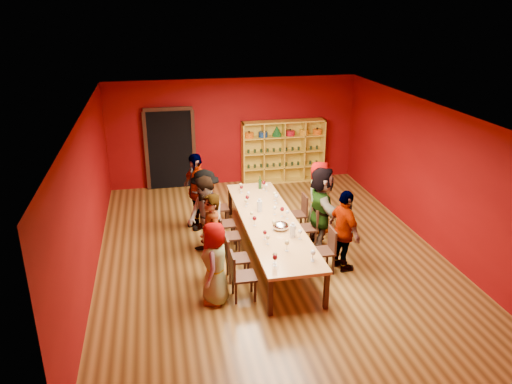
% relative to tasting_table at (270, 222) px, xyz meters
% --- Properties ---
extents(room_shell, '(7.10, 9.10, 3.04)m').
position_rel_tasting_table_xyz_m(room_shell, '(0.00, 0.00, 0.80)').
color(room_shell, '#593A17').
rests_on(room_shell, ground).
extents(tasting_table, '(1.10, 4.50, 0.75)m').
position_rel_tasting_table_xyz_m(tasting_table, '(0.00, 0.00, 0.00)').
color(tasting_table, tan).
rests_on(tasting_table, ground).
extents(doorway, '(1.40, 0.17, 2.30)m').
position_rel_tasting_table_xyz_m(doorway, '(-1.80, 4.43, 0.42)').
color(doorway, black).
rests_on(doorway, ground).
extents(shelving_unit, '(2.40, 0.40, 1.80)m').
position_rel_tasting_table_xyz_m(shelving_unit, '(1.40, 4.32, 0.28)').
color(shelving_unit, gold).
rests_on(shelving_unit, ground).
extents(chair_person_left_0, '(0.42, 0.42, 0.89)m').
position_rel_tasting_table_xyz_m(chair_person_left_0, '(-0.91, -1.56, -0.20)').
color(chair_person_left_0, black).
rests_on(chair_person_left_0, ground).
extents(person_left_0, '(0.57, 0.81, 1.50)m').
position_rel_tasting_table_xyz_m(person_left_0, '(-1.33, -1.56, 0.05)').
color(person_left_0, silver).
rests_on(person_left_0, ground).
extents(chair_person_left_1, '(0.42, 0.42, 0.89)m').
position_rel_tasting_table_xyz_m(chair_person_left_1, '(-0.91, -0.90, -0.20)').
color(chair_person_left_1, black).
rests_on(chair_person_left_1, ground).
extents(person_left_1, '(0.58, 0.72, 1.76)m').
position_rel_tasting_table_xyz_m(person_left_1, '(-1.31, -0.90, 0.18)').
color(person_left_1, '#444549').
rests_on(person_left_1, ground).
extents(chair_person_left_2, '(0.42, 0.42, 0.89)m').
position_rel_tasting_table_xyz_m(chair_person_left_2, '(-0.91, 0.07, -0.20)').
color(chair_person_left_2, black).
rests_on(chair_person_left_2, ground).
extents(person_left_2, '(0.74, 0.96, 1.74)m').
position_rel_tasting_table_xyz_m(person_left_2, '(-1.31, 0.07, 0.17)').
color(person_left_2, '#121832').
rests_on(person_left_2, ground).
extents(chair_person_left_3, '(0.42, 0.42, 0.89)m').
position_rel_tasting_table_xyz_m(chair_person_left_3, '(-0.91, 0.69, -0.20)').
color(chair_person_left_3, black).
rests_on(chair_person_left_3, ground).
extents(person_left_3, '(0.78, 1.18, 1.69)m').
position_rel_tasting_table_xyz_m(person_left_3, '(-1.24, 0.69, 0.15)').
color(person_left_3, '#5B7ABB').
rests_on(person_left_3, ground).
extents(chair_person_left_4, '(0.42, 0.42, 0.89)m').
position_rel_tasting_table_xyz_m(chair_person_left_4, '(-0.91, 1.61, -0.20)').
color(chair_person_left_4, black).
rests_on(chair_person_left_4, ground).
extents(person_left_4, '(0.87, 1.15, 1.79)m').
position_rel_tasting_table_xyz_m(person_left_4, '(-1.35, 1.61, 0.20)').
color(person_left_4, silver).
rests_on(person_left_4, ground).
extents(chair_person_right_1, '(0.42, 0.42, 0.89)m').
position_rel_tasting_table_xyz_m(chair_person_right_1, '(0.91, -0.95, -0.20)').
color(chair_person_right_1, black).
rests_on(chair_person_right_1, ground).
extents(person_right_1, '(0.63, 1.04, 1.65)m').
position_rel_tasting_table_xyz_m(person_right_1, '(1.25, -0.95, 0.13)').
color(person_right_1, '#121633').
rests_on(person_right_1, ground).
extents(chair_person_right_2, '(0.42, 0.42, 0.89)m').
position_rel_tasting_table_xyz_m(chair_person_right_2, '(0.91, 0.14, -0.20)').
color(chair_person_right_2, black).
rests_on(chair_person_right_2, ground).
extents(person_right_2, '(0.50, 1.65, 1.78)m').
position_rel_tasting_table_xyz_m(person_right_2, '(1.16, 0.14, 0.19)').
color(person_right_2, '#151A3A').
rests_on(person_right_2, ground).
extents(chair_person_right_3, '(0.42, 0.42, 0.89)m').
position_rel_tasting_table_xyz_m(chair_person_right_3, '(0.91, 0.88, -0.20)').
color(chair_person_right_3, black).
rests_on(chair_person_right_3, ground).
extents(person_right_3, '(0.54, 0.85, 1.65)m').
position_rel_tasting_table_xyz_m(person_right_3, '(1.35, 0.88, 0.12)').
color(person_right_3, '#141A37').
rests_on(person_right_3, ground).
extents(wine_glass_0, '(0.08, 0.08, 0.20)m').
position_rel_tasting_table_xyz_m(wine_glass_0, '(0.37, -0.01, 0.20)').
color(wine_glass_0, silver).
rests_on(wine_glass_0, tasting_table).
extents(wine_glass_1, '(0.07, 0.07, 0.18)m').
position_rel_tasting_table_xyz_m(wine_glass_1, '(-0.28, 1.82, 0.18)').
color(wine_glass_1, silver).
rests_on(wine_glass_1, tasting_table).
extents(wine_glass_2, '(0.08, 0.08, 0.19)m').
position_rel_tasting_table_xyz_m(wine_glass_2, '(0.35, -1.77, 0.19)').
color(wine_glass_2, silver).
rests_on(wine_glass_2, tasting_table).
extents(wine_glass_3, '(0.09, 0.09, 0.22)m').
position_rel_tasting_table_xyz_m(wine_glass_3, '(0.34, -1.84, 0.21)').
color(wine_glass_3, silver).
rests_on(wine_glass_3, tasting_table).
extents(wine_glass_4, '(0.08, 0.08, 0.19)m').
position_rel_tasting_table_xyz_m(wine_glass_4, '(0.17, 0.26, 0.19)').
color(wine_glass_4, silver).
rests_on(wine_glass_4, tasting_table).
extents(wine_glass_5, '(0.09, 0.09, 0.21)m').
position_rel_tasting_table_xyz_m(wine_glass_5, '(-0.32, -1.76, 0.21)').
color(wine_glass_5, silver).
rests_on(wine_glass_5, tasting_table).
extents(wine_glass_6, '(0.08, 0.08, 0.19)m').
position_rel_tasting_table_xyz_m(wine_glass_6, '(-0.29, 1.65, 0.19)').
color(wine_glass_6, silver).
rests_on(wine_glass_6, tasting_table).
extents(wine_glass_7, '(0.09, 0.09, 0.22)m').
position_rel_tasting_table_xyz_m(wine_glass_7, '(0.27, 1.79, 0.21)').
color(wine_glass_7, silver).
rests_on(wine_glass_7, tasting_table).
extents(wine_glass_8, '(0.08, 0.08, 0.20)m').
position_rel_tasting_table_xyz_m(wine_glass_8, '(0.36, -0.96, 0.20)').
color(wine_glass_8, silver).
rests_on(wine_glass_8, tasting_table).
extents(wine_glass_9, '(0.08, 0.08, 0.21)m').
position_rel_tasting_table_xyz_m(wine_glass_9, '(-0.29, 0.95, 0.20)').
color(wine_glass_9, silver).
rests_on(wine_glass_9, tasting_table).
extents(wine_glass_10, '(0.08, 0.08, 0.19)m').
position_rel_tasting_table_xyz_m(wine_glass_10, '(-0.29, -0.84, 0.19)').
color(wine_glass_10, silver).
rests_on(wine_glass_10, tasting_table).
extents(wine_glass_11, '(0.09, 0.09, 0.22)m').
position_rel_tasting_table_xyz_m(wine_glass_11, '(0.30, 0.13, 0.21)').
color(wine_glass_11, silver).
rests_on(wine_glass_11, tasting_table).
extents(wine_glass_12, '(0.09, 0.09, 0.22)m').
position_rel_tasting_table_xyz_m(wine_glass_12, '(0.35, 0.85, 0.21)').
color(wine_glass_12, silver).
rests_on(wine_glass_12, tasting_table).
extents(wine_glass_13, '(0.08, 0.08, 0.19)m').
position_rel_tasting_table_xyz_m(wine_glass_13, '(0.30, 1.63, 0.19)').
color(wine_glass_13, silver).
rests_on(wine_glass_13, tasting_table).
extents(wine_glass_14, '(0.09, 0.09, 0.22)m').
position_rel_tasting_table_xyz_m(wine_glass_14, '(-0.00, -1.38, 0.21)').
color(wine_glass_14, silver).
rests_on(wine_glass_14, tasting_table).
extents(wine_glass_15, '(0.07, 0.07, 0.18)m').
position_rel_tasting_table_xyz_m(wine_glass_15, '(-0.34, 0.83, 0.18)').
color(wine_glass_15, silver).
rests_on(wine_glass_15, tasting_table).
extents(wine_glass_16, '(0.09, 0.09, 0.22)m').
position_rel_tasting_table_xyz_m(wine_glass_16, '(0.36, 1.02, 0.21)').
color(wine_glass_16, silver).
rests_on(wine_glass_16, tasting_table).
extents(wine_glass_17, '(0.09, 0.09, 0.22)m').
position_rel_tasting_table_xyz_m(wine_glass_17, '(-0.02, -0.47, 0.21)').
color(wine_glass_17, silver).
rests_on(wine_glass_17, tasting_table).
extents(wine_glass_18, '(0.09, 0.09, 0.21)m').
position_rel_tasting_table_xyz_m(wine_glass_18, '(-0.34, -1.86, 0.21)').
color(wine_glass_18, silver).
rests_on(wine_glass_18, tasting_table).
extents(wine_glass_19, '(0.08, 0.08, 0.21)m').
position_rel_tasting_table_xyz_m(wine_glass_19, '(-0.36, -0.20, 0.20)').
color(wine_glass_19, silver).
rests_on(wine_glass_19, tasting_table).
extents(wine_glass_20, '(0.07, 0.07, 0.18)m').
position_rel_tasting_table_xyz_m(wine_glass_20, '(-0.20, 1.25, 0.18)').
color(wine_glass_20, silver).
rests_on(wine_glass_20, tasting_table).
extents(wine_glass_21, '(0.07, 0.07, 0.18)m').
position_rel_tasting_table_xyz_m(wine_glass_21, '(-0.35, 0.11, 0.18)').
color(wine_glass_21, silver).
rests_on(wine_glass_21, tasting_table).
extents(wine_glass_22, '(0.08, 0.08, 0.21)m').
position_rel_tasting_table_xyz_m(wine_glass_22, '(0.30, -0.79, 0.20)').
color(wine_glass_22, silver).
rests_on(wine_glass_22, tasting_table).
extents(wine_glass_23, '(0.07, 0.07, 0.18)m').
position_rel_tasting_table_xyz_m(wine_glass_23, '(-0.28, -1.05, 0.18)').
color(wine_glass_23, silver).
rests_on(wine_glass_23, tasting_table).
extents(spittoon_bowl, '(0.32, 0.32, 0.18)m').
position_rel_tasting_table_xyz_m(spittoon_bowl, '(0.11, -0.48, 0.13)').
color(spittoon_bowl, silver).
rests_on(spittoon_bowl, tasting_table).
extents(carafe_a, '(0.13, 0.13, 0.29)m').
position_rel_tasting_table_xyz_m(carafe_a, '(-0.11, 0.49, 0.18)').
color(carafe_a, silver).
rests_on(carafe_a, tasting_table).
extents(carafe_b, '(0.13, 0.13, 0.29)m').
position_rel_tasting_table_xyz_m(carafe_b, '(0.25, -0.84, 0.18)').
color(carafe_b, silver).
rests_on(carafe_b, tasting_table).
extents(wine_bottle, '(0.09, 0.09, 0.31)m').
position_rel_tasting_table_xyz_m(wine_bottle, '(0.19, 1.83, 0.17)').
color(wine_bottle, black).
rests_on(wine_bottle, tasting_table).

